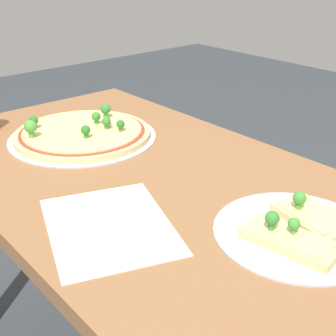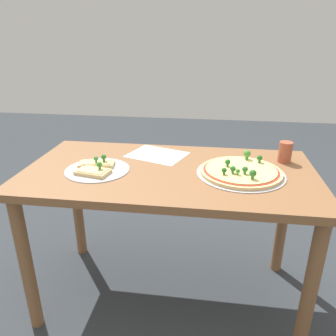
{
  "view_description": "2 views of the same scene",
  "coord_description": "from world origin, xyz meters",
  "px_view_note": "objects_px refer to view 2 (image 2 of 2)",
  "views": [
    {
      "loc": [
        -0.72,
        0.59,
        1.21
      ],
      "look_at": [
        -0.0,
        -0.03,
        0.76
      ],
      "focal_mm": 50.0,
      "sensor_mm": 36.0,
      "label": 1
    },
    {
      "loc": [
        0.19,
        -1.4,
        1.33
      ],
      "look_at": [
        -0.0,
        -0.03,
        0.76
      ],
      "focal_mm": 35.0,
      "sensor_mm": 36.0,
      "label": 2
    }
  ],
  "objects_px": {
    "dining_table": "(169,189)",
    "pizza_tray_whole": "(241,171)",
    "drinking_cup": "(285,152)",
    "pizza_tray_slice": "(96,168)"
  },
  "relations": [
    {
      "from": "dining_table",
      "to": "pizza_tray_slice",
      "type": "relative_size",
      "value": 4.52
    },
    {
      "from": "pizza_tray_slice",
      "to": "drinking_cup",
      "type": "relative_size",
      "value": 2.92
    },
    {
      "from": "pizza_tray_whole",
      "to": "drinking_cup",
      "type": "height_order",
      "value": "drinking_cup"
    },
    {
      "from": "dining_table",
      "to": "pizza_tray_whole",
      "type": "height_order",
      "value": "pizza_tray_whole"
    },
    {
      "from": "pizza_tray_slice",
      "to": "pizza_tray_whole",
      "type": "bearing_deg",
      "value": 4.18
    },
    {
      "from": "dining_table",
      "to": "pizza_tray_whole",
      "type": "distance_m",
      "value": 0.35
    },
    {
      "from": "drinking_cup",
      "to": "pizza_tray_slice",
      "type": "bearing_deg",
      "value": -165.29
    },
    {
      "from": "dining_table",
      "to": "pizza_tray_whole",
      "type": "bearing_deg",
      "value": -1.33
    },
    {
      "from": "dining_table",
      "to": "drinking_cup",
      "type": "bearing_deg",
      "value": 17.78
    },
    {
      "from": "pizza_tray_whole",
      "to": "drinking_cup",
      "type": "distance_m",
      "value": 0.29
    }
  ]
}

